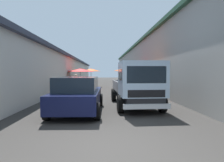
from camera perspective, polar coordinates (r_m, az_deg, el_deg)
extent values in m
plane|color=#33302D|center=(17.32, -2.13, -2.80)|extent=(90.00, 90.00, 0.00)
cube|color=beige|center=(20.72, -22.56, 2.35)|extent=(49.50, 7.00, 3.22)
cube|color=#383D4C|center=(20.79, -22.64, 7.12)|extent=(49.80, 7.50, 0.24)
cube|color=gray|center=(20.86, 18.05, 4.55)|extent=(49.50, 7.00, 4.77)
cube|color=#284C38|center=(21.10, 18.15, 11.37)|extent=(49.80, 7.50, 0.24)
cylinder|color=#9E9EA3|center=(13.03, 6.42, 0.15)|extent=(0.06, 0.06, 2.15)
cone|color=#D84C14|center=(13.02, 6.44, 4.01)|extent=(2.67, 2.67, 0.40)
sphere|color=#9E9EA3|center=(13.03, 6.44, 5.06)|extent=(0.07, 0.07, 0.07)
cube|color=olive|center=(13.14, 5.33, -2.94)|extent=(0.84, 0.62, 0.73)
sphere|color=orange|center=(12.90, 6.01, -1.22)|extent=(0.09, 0.09, 0.09)
sphere|color=orange|center=(13.23, 5.23, -1.12)|extent=(0.09, 0.09, 0.09)
sphere|color=orange|center=(13.31, 5.42, -1.10)|extent=(0.09, 0.09, 0.09)
sphere|color=orange|center=(13.21, 5.16, -1.13)|extent=(0.09, 0.09, 0.09)
sphere|color=orange|center=(13.25, 4.48, -0.88)|extent=(0.09, 0.09, 0.09)
sphere|color=orange|center=(13.29, 4.30, -1.10)|extent=(0.09, 0.09, 0.09)
cylinder|color=#9E9EA3|center=(17.25, 5.60, 0.54)|extent=(0.06, 0.06, 2.03)
cone|color=red|center=(17.24, 5.61, 3.32)|extent=(2.30, 2.30, 0.35)
sphere|color=#9E9EA3|center=(17.24, 5.61, 4.04)|extent=(0.07, 0.07, 0.07)
cube|color=#9E7547|center=(17.38, 5.63, -1.43)|extent=(0.82, 0.70, 0.82)
sphere|color=orange|center=(17.16, 6.44, 0.03)|extent=(0.09, 0.09, 0.09)
sphere|color=orange|center=(17.14, 6.47, 0.21)|extent=(0.09, 0.09, 0.09)
sphere|color=orange|center=(17.25, 6.28, 0.05)|extent=(0.09, 0.09, 0.09)
sphere|color=orange|center=(17.43, 5.72, 0.08)|extent=(0.09, 0.09, 0.09)
cylinder|color=#9E9EA3|center=(19.19, -9.74, 0.78)|extent=(0.06, 0.06, 2.06)
cone|color=red|center=(19.18, -9.76, 3.35)|extent=(2.87, 2.87, 0.33)
sphere|color=#9E9EA3|center=(19.18, -9.77, 3.97)|extent=(0.07, 0.07, 0.07)
cube|color=olive|center=(19.17, -9.35, -1.22)|extent=(0.87, 0.57, 0.72)
sphere|color=orange|center=(19.16, -9.35, 0.00)|extent=(0.09, 0.09, 0.09)
sphere|color=orange|center=(18.89, -9.50, -0.04)|extent=(0.09, 0.09, 0.09)
sphere|color=orange|center=(19.33, -9.29, 0.18)|extent=(0.09, 0.09, 0.09)
sphere|color=orange|center=(19.41, -9.47, 0.03)|extent=(0.09, 0.09, 0.09)
sphere|color=orange|center=(18.84, -9.24, -0.05)|extent=(0.09, 0.09, 0.09)
sphere|color=orange|center=(19.05, -9.71, -0.02)|extent=(0.09, 0.09, 0.09)
cylinder|color=#9E9EA3|center=(21.51, -6.51, 1.04)|extent=(0.06, 0.06, 2.10)
cone|color=#D84C14|center=(21.50, -6.52, 3.43)|extent=(2.23, 2.23, 0.31)
sphere|color=#9E9EA3|center=(21.51, -6.53, 3.95)|extent=(0.07, 0.07, 0.07)
cube|color=olive|center=(21.33, -6.99, -0.70)|extent=(0.75, 0.59, 0.81)
sphere|color=orange|center=(21.42, -6.86, 0.66)|extent=(0.09, 0.09, 0.09)
sphere|color=orange|center=(21.50, -6.86, 0.52)|extent=(0.09, 0.09, 0.09)
sphere|color=orange|center=(21.29, -7.25, 0.50)|extent=(0.09, 0.09, 0.09)
sphere|color=orange|center=(21.48, -6.69, 0.52)|extent=(0.09, 0.09, 0.09)
sphere|color=orange|center=(21.18, -7.33, 0.49)|extent=(0.09, 0.09, 0.09)
cube|color=#0F1438|center=(7.79, -10.37, -5.26)|extent=(3.94, 1.82, 0.64)
cube|color=#19232D|center=(7.58, -10.59, -0.92)|extent=(2.38, 1.57, 0.56)
cube|color=black|center=(9.69, -8.57, -5.01)|extent=(0.14, 1.65, 0.20)
cube|color=silver|center=(9.77, -11.97, -3.33)|extent=(0.07, 0.24, 0.14)
cube|color=silver|center=(9.62, -5.10, -3.37)|extent=(0.07, 0.24, 0.14)
cylinder|color=black|center=(9.28, -14.33, -5.71)|extent=(0.60, 0.22, 0.60)
cylinder|color=black|center=(9.05, -3.60, -5.85)|extent=(0.60, 0.22, 0.60)
cylinder|color=black|center=(6.76, -19.47, -8.89)|extent=(0.60, 0.22, 0.60)
cylinder|color=black|center=(6.44, -4.58, -9.32)|extent=(0.60, 0.22, 0.60)
cube|color=black|center=(9.23, 6.72, -4.45)|extent=(4.84, 1.62, 0.36)
cube|color=#ADC6E0|center=(7.57, 9.16, 0.68)|extent=(1.59, 1.80, 1.40)
cube|color=#19232D|center=(6.85, 10.64, 1.93)|extent=(0.11, 1.47, 0.63)
cube|color=#19232D|center=(7.56, 9.17, 2.00)|extent=(1.10, 1.81, 0.45)
cube|color=black|center=(6.88, 10.61, -3.86)|extent=(0.10, 1.40, 0.28)
cube|color=silver|center=(6.87, 10.75, -7.75)|extent=(0.18, 1.75, 0.18)
cube|color=gray|center=(10.17, 10.38, -1.39)|extent=(3.16, 0.16, 0.50)
cube|color=gray|center=(9.87, 1.11, -1.46)|extent=(3.16, 0.16, 0.50)
cube|color=gray|center=(11.51, 4.43, -0.89)|extent=(0.11, 1.65, 0.50)
cylinder|color=black|center=(7.92, 15.31, -6.72)|extent=(0.73, 0.24, 0.72)
cylinder|color=black|center=(7.51, 2.56, -7.13)|extent=(0.73, 0.24, 0.72)
cylinder|color=black|center=(10.83, 9.78, -4.17)|extent=(0.73, 0.24, 0.72)
cylinder|color=black|center=(10.54, 0.49, -4.32)|extent=(0.73, 0.24, 0.72)
cylinder|color=#232328|center=(11.81, -11.35, -3.53)|extent=(0.14, 0.14, 0.75)
cylinder|color=#232328|center=(11.71, -10.80, -3.58)|extent=(0.14, 0.14, 0.75)
cube|color=#B73333|center=(11.71, -11.10, -0.34)|extent=(0.42, 0.48, 0.57)
sphere|color=tan|center=(11.69, -11.12, 1.55)|extent=(0.21, 0.21, 0.21)
cylinder|color=#B73333|center=(11.89, -12.05, -0.17)|extent=(0.08, 0.08, 0.51)
cylinder|color=#B73333|center=(11.52, -10.13, -0.24)|extent=(0.08, 0.08, 0.51)
cylinder|color=black|center=(12.55, -14.63, -3.93)|extent=(0.45, 0.18, 0.44)
cylinder|color=black|center=(11.30, -14.57, -4.64)|extent=(0.45, 0.20, 0.44)
cube|color=black|center=(11.87, -14.60, -4.06)|extent=(0.94, 0.47, 0.08)
ellipsoid|color=black|center=(11.53, -14.61, -2.40)|extent=(0.60, 0.37, 0.20)
cube|color=black|center=(12.45, -14.65, -1.90)|extent=(0.21, 0.34, 0.56)
cylinder|color=silver|center=(12.38, -14.66, -1.46)|extent=(0.28, 0.12, 0.68)
cylinder|color=black|center=(12.28, -14.67, 0.14)|extent=(0.54, 0.15, 0.04)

